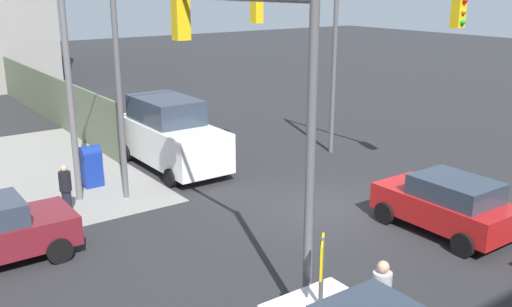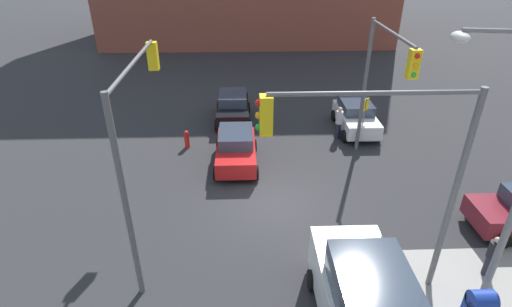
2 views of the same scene
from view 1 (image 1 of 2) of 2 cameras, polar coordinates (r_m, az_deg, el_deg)
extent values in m
plane|color=#28282B|center=(17.76, 6.66, -5.54)|extent=(120.00, 120.00, 0.00)
cube|color=#607056|center=(30.89, -20.12, 5.35)|extent=(18.47, 0.12, 2.40)
cylinder|color=#59595B|center=(10.67, 5.43, -2.05)|extent=(0.18, 0.18, 6.50)
cube|color=yellow|center=(14.14, -7.53, 13.19)|extent=(0.32, 0.36, 1.00)
sphere|color=red|center=(14.29, -7.93, 14.50)|extent=(0.18, 0.18, 0.18)
sphere|color=orange|center=(14.30, -7.88, 13.21)|extent=(0.18, 0.18, 0.18)
sphere|color=green|center=(14.32, -7.83, 11.94)|extent=(0.18, 0.18, 0.18)
cylinder|color=#59595B|center=(23.09, 7.77, 7.92)|extent=(0.18, 0.18, 6.50)
cube|color=yellow|center=(19.24, 19.59, 13.25)|extent=(0.32, 0.36, 1.00)
sphere|color=red|center=(19.13, 20.14, 14.15)|extent=(0.18, 0.18, 0.18)
sphere|color=orange|center=(19.14, 20.04, 13.19)|extent=(0.18, 0.18, 0.18)
sphere|color=green|center=(19.16, 19.95, 12.24)|extent=(0.18, 0.18, 0.18)
cylinder|color=#59595B|center=(18.22, -13.48, 5.34)|extent=(0.18, 0.18, 6.50)
cube|color=yellow|center=(20.45, 0.07, 14.30)|extent=(0.36, 0.32, 1.00)
sphere|color=orange|center=(20.56, 0.49, 14.31)|extent=(0.18, 0.18, 0.18)
sphere|color=green|center=(20.57, 0.49, 13.42)|extent=(0.18, 0.18, 0.18)
cylinder|color=slate|center=(18.31, -18.27, 7.41)|extent=(0.20, 0.20, 8.00)
cylinder|color=#4C4C4C|center=(10.64, 6.47, -14.31)|extent=(0.08, 0.08, 2.40)
cube|color=yellow|center=(10.23, 6.62, -10.22)|extent=(0.48, 0.48, 0.64)
cube|color=navy|center=(20.25, -16.13, -1.58)|extent=(0.56, 0.64, 1.15)
cylinder|color=navy|center=(20.08, -16.26, -0.02)|extent=(0.56, 0.64, 0.56)
cylinder|color=black|center=(16.72, -20.90, -6.83)|extent=(0.22, 0.64, 0.64)
cylinder|color=black|center=(15.12, -19.06, -9.15)|extent=(0.22, 0.64, 0.64)
cube|color=#B21919|center=(16.73, 18.27, -5.16)|extent=(3.84, 1.80, 0.75)
cube|color=#2D3847|center=(16.35, 19.33, -3.34)|extent=(2.15, 1.58, 0.55)
cylinder|color=black|center=(16.95, 12.78, -5.80)|extent=(0.64, 0.22, 0.64)
cylinder|color=black|center=(18.26, 16.58, -4.44)|extent=(0.64, 0.22, 0.64)
cylinder|color=black|center=(15.51, 20.02, -8.58)|extent=(0.64, 0.22, 0.64)
cylinder|color=black|center=(16.93, 23.54, -6.84)|extent=(0.64, 0.22, 0.64)
cube|color=white|center=(21.49, -8.39, 1.17)|extent=(5.40, 2.10, 1.40)
cube|color=#2D3847|center=(21.59, -9.04, 4.36)|extent=(3.02, 1.85, 0.90)
cylinder|color=black|center=(20.65, -3.36, -1.34)|extent=(0.64, 0.22, 0.64)
cylinder|color=black|center=(19.67, -8.54, -2.42)|extent=(0.64, 0.22, 0.64)
cylinder|color=black|center=(23.71, -8.12, 0.88)|extent=(0.64, 0.22, 0.64)
cylinder|color=black|center=(22.86, -12.77, 0.05)|extent=(0.64, 0.22, 0.64)
cylinder|color=#B2B2B7|center=(11.12, 12.46, -13.11)|extent=(0.36, 0.36, 0.69)
sphere|color=tan|center=(10.90, 12.61, -11.01)|extent=(0.23, 0.23, 0.23)
cylinder|color=black|center=(17.86, -18.56, -2.64)|extent=(0.36, 0.36, 0.59)
sphere|color=tan|center=(17.74, -18.68, -1.43)|extent=(0.20, 0.20, 0.20)
cylinder|color=#1E1E2D|center=(18.08, -18.37, -4.64)|extent=(0.28, 0.28, 0.74)
camera|label=2|loc=(28.55, -10.25, 22.42)|focal=28.00mm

